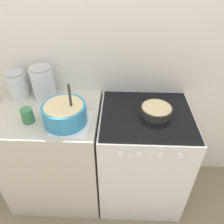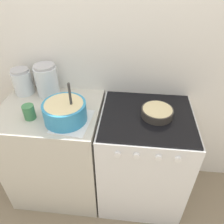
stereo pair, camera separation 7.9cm
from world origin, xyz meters
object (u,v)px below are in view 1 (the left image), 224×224
baking_pan (156,110)px  tin_can (27,115)px  stove (142,157)px  mixing_bowl (65,113)px  storage_jar_left (18,86)px  storage_jar_middle (44,85)px

baking_pan → tin_can: (-0.85, -0.12, 0.02)m
stove → mixing_bowl: bearing=-168.5°
baking_pan → mixing_bowl: bearing=-169.3°
storage_jar_left → baking_pan: bearing=-10.4°
stove → tin_can: 0.94m
baking_pan → storage_jar_middle: bearing=167.2°
storage_jar_left → storage_jar_middle: bearing=-0.0°
stove → storage_jar_middle: (-0.76, 0.19, 0.55)m
stove → tin_can: bearing=-171.8°
baking_pan → tin_can: 0.86m
stove → storage_jar_left: (-0.96, 0.19, 0.53)m
mixing_bowl → baking_pan: bearing=10.7°
mixing_bowl → tin_can: size_ratio=2.84×
stove → baking_pan: bearing=3.4°
mixing_bowl → storage_jar_middle: size_ratio=1.16×
stove → storage_jar_left: 1.11m
tin_can → storage_jar_left: bearing=119.3°
storage_jar_left → tin_can: size_ratio=2.01×
baking_pan → tin_can: tin_can is taller
stove → baking_pan: (0.06, 0.00, 0.48)m
storage_jar_left → storage_jar_middle: (0.20, -0.00, 0.02)m
tin_can → mixing_bowl: bearing=0.8°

